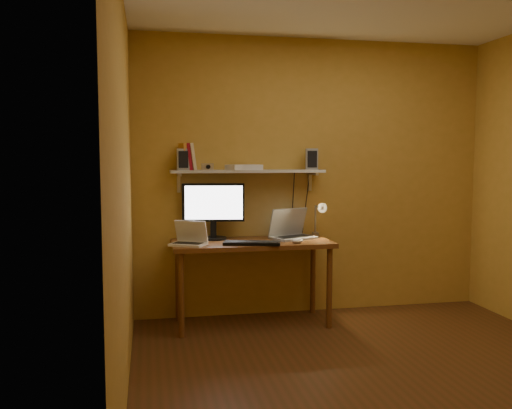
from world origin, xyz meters
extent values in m
cube|color=#552C15|center=(0.00, 0.00, -0.01)|extent=(3.40, 3.20, 0.02)
cube|color=gold|center=(0.00, 1.61, 1.30)|extent=(3.40, 0.02, 2.60)
cube|color=gold|center=(-1.71, 0.00, 1.30)|extent=(0.02, 3.20, 2.60)
cube|color=brown|center=(-0.66, 1.28, 0.73)|extent=(1.40, 0.60, 0.04)
cylinder|color=brown|center=(-1.30, 1.04, 0.35)|extent=(0.05, 0.05, 0.71)
cylinder|color=brown|center=(-0.02, 1.04, 0.35)|extent=(0.05, 0.05, 0.71)
cylinder|color=brown|center=(-1.30, 1.52, 0.35)|extent=(0.05, 0.05, 0.71)
cylinder|color=brown|center=(-0.02, 1.52, 0.35)|extent=(0.05, 0.05, 0.71)
cube|color=silver|center=(-0.66, 1.47, 1.36)|extent=(1.40, 0.25, 0.02)
cube|color=silver|center=(-1.28, 1.58, 1.26)|extent=(0.03, 0.03, 0.18)
cube|color=silver|center=(-0.04, 1.58, 1.26)|extent=(0.03, 0.03, 0.18)
cylinder|color=black|center=(-0.98, 1.46, 0.76)|extent=(0.27, 0.27, 0.02)
cube|color=black|center=(-0.98, 1.46, 0.85)|extent=(0.06, 0.05, 0.17)
cube|color=black|center=(-0.98, 1.46, 1.08)|extent=(0.56, 0.12, 0.34)
cube|color=white|center=(-0.98, 1.44, 1.08)|extent=(0.51, 0.08, 0.30)
cube|color=#909398|center=(-0.26, 1.34, 0.76)|extent=(0.44, 0.38, 0.02)
cube|color=black|center=(-0.26, 1.34, 0.77)|extent=(0.35, 0.25, 0.00)
cube|color=#909398|center=(-0.29, 1.43, 0.90)|extent=(0.39, 0.22, 0.26)
cube|color=#152343|center=(-0.29, 1.43, 0.90)|extent=(0.34, 0.18, 0.21)
cube|color=silver|center=(-1.23, 1.15, 0.76)|extent=(0.34, 0.31, 0.02)
cube|color=black|center=(-1.23, 1.15, 0.77)|extent=(0.26, 0.21, 0.00)
cube|color=silver|center=(-1.20, 1.21, 0.86)|extent=(0.28, 0.20, 0.19)
cube|color=black|center=(-1.20, 1.21, 0.86)|extent=(0.24, 0.17, 0.16)
cube|color=black|center=(-0.69, 1.09, 0.76)|extent=(0.51, 0.28, 0.03)
ellipsoid|color=silver|center=(-0.29, 1.09, 0.77)|extent=(0.12, 0.10, 0.04)
cube|color=silver|center=(0.00, 1.52, 0.74)|extent=(0.05, 0.06, 0.08)
cylinder|color=silver|center=(0.00, 1.52, 0.89)|extent=(0.02, 0.02, 0.28)
cylinder|color=silver|center=(0.00, 1.44, 1.03)|extent=(0.01, 0.16, 0.01)
cone|color=silver|center=(0.00, 1.36, 1.03)|extent=(0.09, 0.09, 0.09)
sphere|color=#FFE0A5|center=(0.00, 1.34, 1.03)|extent=(0.04, 0.04, 0.04)
cube|color=#909398|center=(-1.24, 1.47, 1.47)|extent=(0.11, 0.11, 0.19)
cube|color=#909398|center=(-0.06, 1.47, 1.47)|extent=(0.13, 0.13, 0.19)
cube|color=orange|center=(-1.24, 1.50, 1.49)|extent=(0.08, 0.17, 0.24)
cube|color=maroon|center=(-1.21, 1.50, 1.49)|extent=(0.09, 0.17, 0.24)
cube|color=beige|center=(-1.17, 1.50, 1.49)|extent=(0.10, 0.17, 0.24)
cube|color=silver|center=(-1.03, 1.40, 1.41)|extent=(0.11, 0.05, 0.06)
cylinder|color=black|center=(-1.03, 1.38, 1.41)|extent=(0.04, 0.03, 0.04)
cube|color=silver|center=(-0.70, 1.46, 1.40)|extent=(0.34, 0.28, 0.05)
camera|label=1|loc=(-1.55, -3.37, 1.49)|focal=38.00mm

